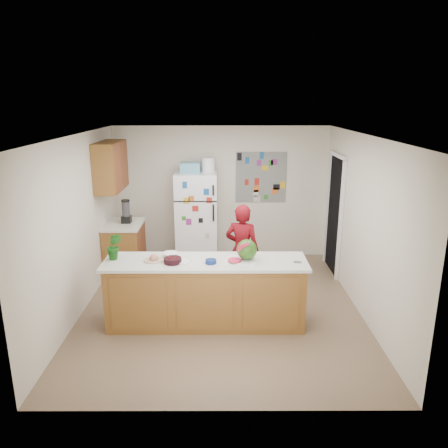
{
  "coord_description": "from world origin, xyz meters",
  "views": [
    {
      "loc": [
        0.03,
        -5.88,
        2.96
      ],
      "look_at": [
        0.05,
        0.2,
        1.22
      ],
      "focal_mm": 35.0,
      "sensor_mm": 36.0,
      "label": 1
    }
  ],
  "objects_px": {
    "refrigerator": "(197,218)",
    "cherry_bowl": "(173,260)",
    "watermelon": "(247,249)",
    "person": "(242,250)"
  },
  "relations": [
    {
      "from": "person",
      "to": "cherry_bowl",
      "type": "xyz_separation_m",
      "value": [
        -0.95,
        -1.04,
        0.23
      ]
    },
    {
      "from": "watermelon",
      "to": "cherry_bowl",
      "type": "xyz_separation_m",
      "value": [
        -0.96,
        -0.11,
        -0.11
      ]
    },
    {
      "from": "refrigerator",
      "to": "cherry_bowl",
      "type": "xyz_separation_m",
      "value": [
        -0.17,
        -2.47,
        0.11
      ]
    },
    {
      "from": "person",
      "to": "watermelon",
      "type": "relative_size",
      "value": 5.42
    },
    {
      "from": "watermelon",
      "to": "refrigerator",
      "type": "bearing_deg",
      "value": 108.63
    },
    {
      "from": "refrigerator",
      "to": "cherry_bowl",
      "type": "relative_size",
      "value": 7.39
    },
    {
      "from": "refrigerator",
      "to": "person",
      "type": "relative_size",
      "value": 1.17
    },
    {
      "from": "cherry_bowl",
      "to": "watermelon",
      "type": "bearing_deg",
      "value": 6.38
    },
    {
      "from": "refrigerator",
      "to": "cherry_bowl",
      "type": "bearing_deg",
      "value": -93.93
    },
    {
      "from": "person",
      "to": "cherry_bowl",
      "type": "relative_size",
      "value": 6.32
    }
  ]
}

